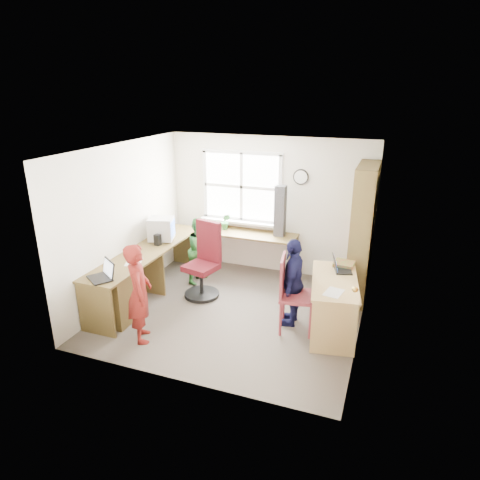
{
  "coord_description": "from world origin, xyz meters",
  "views": [
    {
      "loc": [
        2.04,
        -5.26,
        3.17
      ],
      "look_at": [
        0.0,
        0.25,
        1.05
      ],
      "focal_mm": 32.0,
      "sensor_mm": 36.0,
      "label": 1
    }
  ],
  "objects_px": {
    "swivel_chair": "(204,265)",
    "laptop_left": "(103,274)",
    "l_desk": "(146,278)",
    "wooden_chair": "(291,291)",
    "person_red": "(139,293)",
    "person_navy": "(293,282)",
    "crt_monitor": "(161,229)",
    "laptop_right": "(340,267)",
    "person_green": "(201,250)",
    "right_desk": "(334,294)",
    "bookshelf": "(362,236)",
    "cd_tower": "(280,211)",
    "potted_plant": "(226,222)"
  },
  "relations": [
    {
      "from": "person_green",
      "to": "person_navy",
      "type": "relative_size",
      "value": 0.9
    },
    {
      "from": "swivel_chair",
      "to": "crt_monitor",
      "type": "xyz_separation_m",
      "value": [
        -0.87,
        0.2,
        0.43
      ]
    },
    {
      "from": "laptop_left",
      "to": "person_red",
      "type": "xyz_separation_m",
      "value": [
        0.59,
        -0.08,
        -0.14
      ]
    },
    {
      "from": "right_desk",
      "to": "crt_monitor",
      "type": "relative_size",
      "value": 2.87
    },
    {
      "from": "wooden_chair",
      "to": "potted_plant",
      "type": "height_order",
      "value": "wooden_chair"
    },
    {
      "from": "person_navy",
      "to": "laptop_right",
      "type": "bearing_deg",
      "value": 119.74
    },
    {
      "from": "laptop_right",
      "to": "person_red",
      "type": "distance_m",
      "value": 2.74
    },
    {
      "from": "wooden_chair",
      "to": "potted_plant",
      "type": "xyz_separation_m",
      "value": [
        -1.62,
        1.64,
        0.32
      ]
    },
    {
      "from": "person_red",
      "to": "l_desk",
      "type": "bearing_deg",
      "value": -4.64
    },
    {
      "from": "l_desk",
      "to": "swivel_chair",
      "type": "xyz_separation_m",
      "value": [
        0.66,
        0.66,
        0.06
      ]
    },
    {
      "from": "person_red",
      "to": "person_navy",
      "type": "xyz_separation_m",
      "value": [
        1.76,
        1.09,
        -0.04
      ]
    },
    {
      "from": "l_desk",
      "to": "laptop_left",
      "type": "distance_m",
      "value": 0.83
    },
    {
      "from": "bookshelf",
      "to": "wooden_chair",
      "type": "xyz_separation_m",
      "value": [
        -0.76,
        -1.36,
        -0.42
      ]
    },
    {
      "from": "laptop_left",
      "to": "l_desk",
      "type": "bearing_deg",
      "value": 110.47
    },
    {
      "from": "laptop_left",
      "to": "swivel_chair",
      "type": "bearing_deg",
      "value": 92.67
    },
    {
      "from": "swivel_chair",
      "to": "laptop_right",
      "type": "xyz_separation_m",
      "value": [
        2.09,
        -0.02,
        0.28
      ]
    },
    {
      "from": "wooden_chair",
      "to": "laptop_left",
      "type": "xyz_separation_m",
      "value": [
        -2.37,
        -0.84,
        0.23
      ]
    },
    {
      "from": "crt_monitor",
      "to": "person_red",
      "type": "bearing_deg",
      "value": -86.91
    },
    {
      "from": "laptop_right",
      "to": "person_green",
      "type": "relative_size",
      "value": 0.32
    },
    {
      "from": "laptop_right",
      "to": "person_green",
      "type": "height_order",
      "value": "person_green"
    },
    {
      "from": "bookshelf",
      "to": "laptop_right",
      "type": "relative_size",
      "value": 5.75
    },
    {
      "from": "potted_plant",
      "to": "person_navy",
      "type": "distance_m",
      "value": 2.19
    },
    {
      "from": "l_desk",
      "to": "laptop_left",
      "type": "relative_size",
      "value": 6.5
    },
    {
      "from": "swivel_chair",
      "to": "person_green",
      "type": "xyz_separation_m",
      "value": [
        -0.27,
        0.44,
        0.05
      ]
    },
    {
      "from": "laptop_left",
      "to": "person_red",
      "type": "distance_m",
      "value": 0.61
    },
    {
      "from": "wooden_chair",
      "to": "crt_monitor",
      "type": "xyz_separation_m",
      "value": [
        -2.41,
        0.76,
        0.37
      ]
    },
    {
      "from": "laptop_left",
      "to": "laptop_right",
      "type": "height_order",
      "value": "laptop_left"
    },
    {
      "from": "swivel_chair",
      "to": "person_green",
      "type": "distance_m",
      "value": 0.52
    },
    {
      "from": "right_desk",
      "to": "person_green",
      "type": "xyz_separation_m",
      "value": [
        -2.35,
        0.8,
        0.03
      ]
    },
    {
      "from": "swivel_chair",
      "to": "cd_tower",
      "type": "relative_size",
      "value": 1.37
    },
    {
      "from": "swivel_chair",
      "to": "laptop_left",
      "type": "xyz_separation_m",
      "value": [
        -0.83,
        -1.39,
        0.29
      ]
    },
    {
      "from": "wooden_chair",
      "to": "person_green",
      "type": "relative_size",
      "value": 0.94
    },
    {
      "from": "crt_monitor",
      "to": "cd_tower",
      "type": "distance_m",
      "value": 2.01
    },
    {
      "from": "person_green",
      "to": "right_desk",
      "type": "bearing_deg",
      "value": -102.59
    },
    {
      "from": "person_green",
      "to": "person_navy",
      "type": "bearing_deg",
      "value": -108.45
    },
    {
      "from": "cd_tower",
      "to": "laptop_left",
      "type": "bearing_deg",
      "value": -123.08
    },
    {
      "from": "person_red",
      "to": "person_navy",
      "type": "bearing_deg",
      "value": -90.52
    },
    {
      "from": "right_desk",
      "to": "bookshelf",
      "type": "distance_m",
      "value": 1.28
    },
    {
      "from": "right_desk",
      "to": "laptop_right",
      "type": "xyz_separation_m",
      "value": [
        0.01,
        0.34,
        0.25
      ]
    },
    {
      "from": "l_desk",
      "to": "wooden_chair",
      "type": "bearing_deg",
      "value": 2.77
    },
    {
      "from": "laptop_right",
      "to": "person_green",
      "type": "bearing_deg",
      "value": 63.47
    },
    {
      "from": "person_red",
      "to": "right_desk",
      "type": "bearing_deg",
      "value": -96.67
    },
    {
      "from": "wooden_chair",
      "to": "cd_tower",
      "type": "xyz_separation_m",
      "value": [
        -0.63,
        1.66,
        0.61
      ]
    },
    {
      "from": "laptop_right",
      "to": "potted_plant",
      "type": "distance_m",
      "value": 2.44
    },
    {
      "from": "cd_tower",
      "to": "person_navy",
      "type": "bearing_deg",
      "value": -65.88
    },
    {
      "from": "person_red",
      "to": "person_navy",
      "type": "relative_size",
      "value": 1.06
    },
    {
      "from": "bookshelf",
      "to": "person_red",
      "type": "xyz_separation_m",
      "value": [
        -2.53,
        -2.28,
        -0.33
      ]
    },
    {
      "from": "l_desk",
      "to": "wooden_chair",
      "type": "relative_size",
      "value": 2.77
    },
    {
      "from": "wooden_chair",
      "to": "cd_tower",
      "type": "relative_size",
      "value": 1.22
    },
    {
      "from": "bookshelf",
      "to": "person_green",
      "type": "relative_size",
      "value": 1.86
    }
  ]
}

